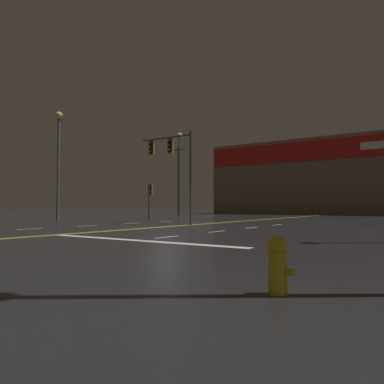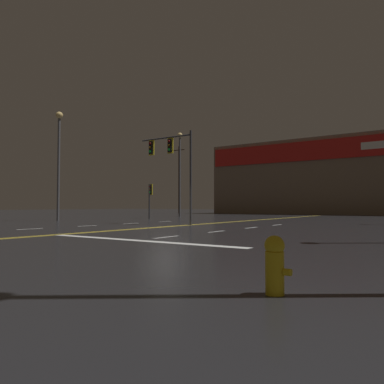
{
  "view_description": "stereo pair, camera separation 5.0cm",
  "coord_description": "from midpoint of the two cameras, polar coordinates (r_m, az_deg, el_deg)",
  "views": [
    {
      "loc": [
        12.79,
        -16.26,
        1.13
      ],
      "look_at": [
        0.0,
        2.59,
        2.0
      ],
      "focal_mm": 35.0,
      "sensor_mm": 36.0,
      "label": 1
    },
    {
      "loc": [
        12.83,
        -16.24,
        1.13
      ],
      "look_at": [
        0.0,
        2.59,
        2.0
      ],
      "focal_mm": 35.0,
      "sensor_mm": 36.0,
      "label": 2
    }
  ],
  "objects": [
    {
      "name": "ground_plane",
      "position": [
        20.73,
        -4.1,
        -5.31
      ],
      "size": [
        200.0,
        200.0,
        0.0
      ],
      "primitive_type": "plane",
      "color": "black"
    },
    {
      "name": "road_markings",
      "position": [
        19.31,
        -4.6,
        -5.53
      ],
      "size": [
        12.81,
        60.0,
        0.01
      ],
      "color": "gold",
      "rests_on": "ground"
    },
    {
      "name": "traffic_signal_median",
      "position": [
        23.86,
        -3.42,
        5.66
      ],
      "size": [
        3.98,
        0.36,
        5.77
      ],
      "color": "#38383D",
      "rests_on": "ground"
    },
    {
      "name": "traffic_signal_corner_northwest",
      "position": [
        34.03,
        -6.48,
        -0.19
      ],
      "size": [
        0.42,
        0.36,
        3.15
      ],
      "color": "#38383D",
      "rests_on": "ground"
    },
    {
      "name": "streetlight_median_approach",
      "position": [
        31.42,
        -19.72,
        6.06
      ],
      "size": [
        0.56,
        0.56,
        8.6
      ],
      "color": "#59595E",
      "rests_on": "ground"
    },
    {
      "name": "streetlight_far_right",
      "position": [
        40.87,
        -1.96,
        4.49
      ],
      "size": [
        0.56,
        0.56,
        9.17
      ],
      "color": "#59595E",
      "rests_on": "ground"
    },
    {
      "name": "fire_hydrant",
      "position": [
        5.01,
        12.67,
        -10.56
      ],
      "size": [
        0.35,
        0.26,
        0.76
      ],
      "color": "gold",
      "rests_on": "ground"
    },
    {
      "name": "building_backdrop",
      "position": [
        56.14,
        20.89,
        2.08
      ],
      "size": [
        33.64,
        10.23,
        10.29
      ],
      "color": "#7A6651",
      "rests_on": "ground"
    },
    {
      "name": "utility_pole_row",
      "position": [
        50.57,
        16.89,
        2.55
      ],
      "size": [
        46.1,
        0.26,
        10.75
      ],
      "color": "#4C3828",
      "rests_on": "ground"
    }
  ]
}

